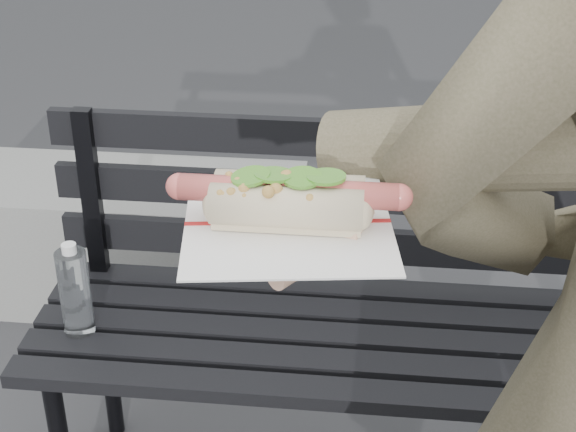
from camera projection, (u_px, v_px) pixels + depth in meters
name	position (u px, v px, depth m)	size (l,w,h in m)	color
park_bench	(380.00, 299.00, 1.88)	(1.50, 0.44, 0.88)	black
concrete_block	(110.00, 238.00, 2.75)	(1.20, 0.40, 0.40)	slate
held_hotdog	(505.00, 163.00, 0.83)	(0.64, 0.31, 0.20)	#44422D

